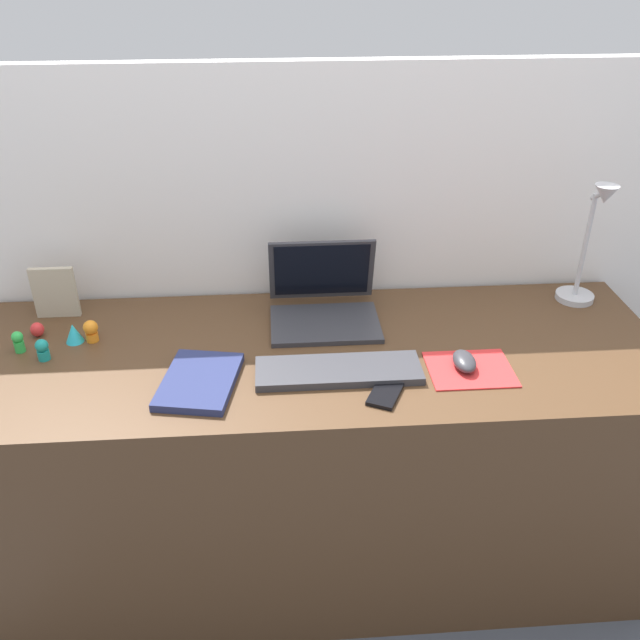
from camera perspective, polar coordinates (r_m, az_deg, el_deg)
The scene contains 16 objects.
ground_plane at distance 2.28m, azimuth -0.41°, elevation -18.38°, with size 6.00×6.00×0.00m, color #474C56.
back_wall at distance 2.13m, azimuth -1.14°, elevation 1.92°, with size 3.06×0.05×1.40m, color silver.
desk at distance 2.02m, azimuth -0.44°, elevation -11.39°, with size 1.86×0.66×0.74m, color #4C331E.
laptop at distance 1.92m, azimuth 0.29°, elevation 1.73°, with size 0.30×0.26×0.21m.
keyboard at distance 1.70m, azimuth 1.55°, elevation -4.24°, with size 0.41×0.13×0.02m, color #333338.
mousepad at distance 1.76m, azimuth 12.37°, elevation -4.02°, with size 0.21×0.17×0.00m, color red.
mouse at distance 1.75m, azimuth 11.92°, elevation -3.37°, with size 0.06×0.10×0.03m, color #333338.
cell_phone at distance 1.64m, azimuth 5.55°, elevation -5.95°, with size 0.06×0.13×0.01m, color black.
desk_lamp at distance 2.08m, azimuth 21.45°, elevation 5.63°, with size 0.11×0.14×0.37m.
notebook_pad at distance 1.69m, azimuth -10.01°, elevation -5.03°, with size 0.17×0.24×0.02m, color navy.
picture_frame at distance 2.05m, azimuth -21.20°, elevation 2.15°, with size 0.12×0.02×0.15m, color #B2A58C.
toy_figurine_teal at distance 1.88m, azimuth -22.10°, elevation -2.27°, with size 0.03×0.03×0.06m.
toy_figurine_cyan at distance 1.93m, azimuth -19.82°, elevation -1.04°, with size 0.05×0.05×0.05m, color #28B7CC.
toy_figurine_green at distance 1.94m, azimuth -23.82°, elevation -1.62°, with size 0.03×0.03×0.06m.
toy_figurine_red at distance 2.00m, azimuth -22.47°, elevation -0.73°, with size 0.04×0.04×0.04m, color red.
toy_figurine_orange at distance 1.92m, azimuth -18.52°, elevation -0.82°, with size 0.04×0.04×0.06m.
Camera 1 is at (-0.10, -1.51, 1.71)m, focal length 38.45 mm.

